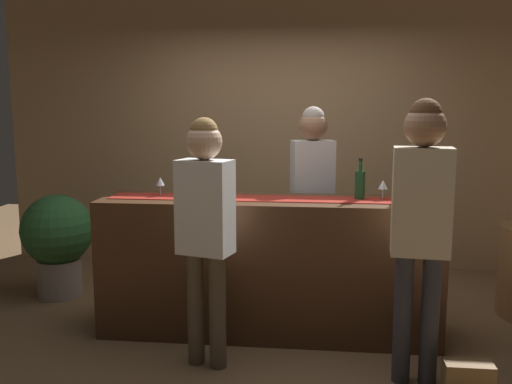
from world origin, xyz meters
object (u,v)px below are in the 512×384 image
Objects in this scene: wine_glass_mid_counter at (383,185)px; customer_browsing at (205,217)px; handbag at (468,380)px; potted_plant_tall at (58,238)px; wine_bottle_amber at (406,185)px; bartender at (312,185)px; wine_bottle_clear at (212,181)px; customer_sipping at (421,210)px; wine_bottle_green at (360,184)px; wine_glass_near_customer at (160,182)px.

customer_browsing is (-1.18, -0.66, -0.13)m from wine_glass_mid_counter.
handbag is at bearing 6.85° from customer_browsing.
handbag is (3.19, -1.44, -0.42)m from potted_plant_tall.
bartender reaches higher than wine_bottle_amber.
wine_bottle_amber is 1.37m from handbag.
customer_browsing reaches higher than wine_bottle_clear.
wine_glass_mid_counter is at bearing 120.83° from bartender.
wine_bottle_clear is 1.60m from customer_sipping.
wine_bottle_green is 2.10× the size of wine_glass_mid_counter.
wine_glass_near_customer is 1.00× the size of wine_glass_mid_counter.
wine_glass_near_customer and wine_glass_mid_counter have the same top height.
wine_glass_near_customer is at bearing -26.16° from potted_plant_tall.
wine_glass_near_customer is at bearing -174.91° from wine_bottle_clear.
wine_bottle_amber is 0.17× the size of customer_sipping.
bartender reaches higher than customer_browsing.
wine_bottle_amber is 1.08× the size of handbag.
handbag is (0.94, -1.43, -0.94)m from bartender.
wine_glass_mid_counter is (1.27, -0.03, -0.01)m from wine_bottle_clear.
wine_bottle_green is at bearing -0.05° from wine_glass_near_customer.
wine_bottle_green is at bearing -176.24° from wine_glass_mid_counter.
wine_bottle_green reaches higher than potted_plant_tall.
wine_bottle_amber is 1.82m from wine_glass_near_customer.
wine_bottle_green is 0.33× the size of potted_plant_tall.
wine_bottle_amber is 0.17m from wine_glass_mid_counter.
potted_plant_tall reaches higher than handbag.
wine_glass_near_customer is 1.26m from bartender.
wine_bottle_green is 1.08× the size of handbag.
wine_bottle_green reaches higher than wine_glass_near_customer.
wine_bottle_clear is 0.19× the size of customer_browsing.
customer_sipping is at bearing -22.16° from wine_glass_near_customer.
wine_bottle_green is 0.17× the size of customer_sipping.
handbag is at bearing -23.38° from wine_glass_near_customer.
wine_bottle_clear is 2.18m from handbag.
wine_bottle_green is at bearing -11.87° from potted_plant_tall.
wine_glass_near_customer is (-1.82, 0.03, -0.01)m from wine_bottle_amber.
customer_browsing is (0.48, -0.65, -0.13)m from wine_glass_near_customer.
customer_browsing is (-1.34, -0.62, -0.14)m from wine_bottle_amber.
customer_sipping is at bearing 12.08° from customer_browsing.
customer_browsing is (-1.01, -0.65, -0.14)m from wine_bottle_green.
handbag is (0.59, -0.90, -1.02)m from wine_bottle_green.
bartender is 0.97× the size of customer_sipping.
customer_sipping is at bearing -91.49° from wine_bottle_amber.
wine_bottle_clear is 0.90m from bartender.
wine_glass_mid_counter is at bearing 0.33° from wine_glass_near_customer.
potted_plant_tall is (-2.25, 0.01, -0.51)m from bartender.
handbag is (0.28, -0.17, -0.98)m from customer_sipping.
wine_bottle_amber is at bearing 106.72° from handbag.
wine_bottle_clear is at bearing 156.74° from customer_sipping.
potted_plant_tall is 3.53m from handbag.
wine_bottle_green is 0.17m from wine_glass_mid_counter.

